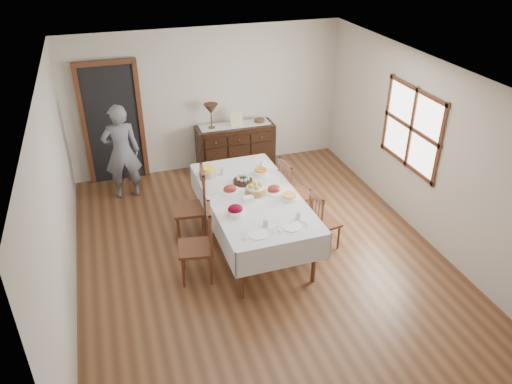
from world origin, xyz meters
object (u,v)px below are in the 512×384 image
object	(u,v)px
person	(121,149)
table_lamp	(211,110)
chair_left_far	(194,205)
sideboard	(236,147)
chair_left_near	(200,244)
dining_table	(252,201)
chair_right_near	(322,220)
chair_right_far	(293,192)

from	to	relation	value
person	table_lamp	distance (m)	1.73
chair_left_far	sideboard	bearing A→B (deg)	157.13
sideboard	chair_left_near	bearing A→B (deg)	-113.79
chair_left_far	dining_table	bearing A→B (deg)	67.23
dining_table	chair_right_near	xyz separation A→B (m)	(0.93, -0.35, -0.29)
chair_right_near	dining_table	bearing A→B (deg)	61.15
chair_right_near	chair_right_far	xyz separation A→B (m)	(-0.16, 0.76, 0.08)
chair_right_far	person	distance (m)	2.92
chair_left_near	person	world-z (taller)	person
chair_right_near	chair_left_near	bearing A→B (deg)	86.34
person	table_lamp	size ratio (longest dim) A/B	3.82
chair_right_far	sideboard	xyz separation A→B (m)	(-0.32, 2.10, -0.11)
chair_right_near	sideboard	distance (m)	2.90
sideboard	chair_left_far	bearing A→B (deg)	-120.40
chair_left_far	chair_right_near	xyz separation A→B (m)	(1.69, -0.79, -0.11)
table_lamp	person	bearing A→B (deg)	-164.07
chair_right_near	person	world-z (taller)	person
dining_table	chair_right_far	bearing A→B (deg)	26.61
sideboard	table_lamp	distance (m)	0.90
sideboard	person	world-z (taller)	person
person	chair_right_far	bearing A→B (deg)	144.55
chair_right_far	person	world-z (taller)	person
chair_right_near	table_lamp	xyz separation A→B (m)	(-0.92, 2.86, 0.76)
chair_right_near	table_lamp	bearing A→B (deg)	9.55
table_lamp	sideboard	bearing A→B (deg)	-0.59
chair_left_near	sideboard	world-z (taller)	chair_left_near
dining_table	chair_left_near	xyz separation A→B (m)	(-0.87, -0.49, -0.21)
chair_left_far	table_lamp	xyz separation A→B (m)	(0.77, 2.07, 0.65)
chair_right_far	table_lamp	distance (m)	2.34
chair_right_near	person	bearing A→B (deg)	38.60
chair_left_near	person	size ratio (longest dim) A/B	0.61
sideboard	table_lamp	world-z (taller)	table_lamp
chair_left_far	sideboard	size ratio (longest dim) A/B	0.79
chair_right_near	person	xyz separation A→B (m)	(-2.55, 2.39, 0.42)
chair_left_far	table_lamp	world-z (taller)	table_lamp
dining_table	table_lamp	world-z (taller)	table_lamp
chair_left_far	sideboard	world-z (taller)	chair_left_far
dining_table	sideboard	distance (m)	2.56
chair_right_far	person	bearing A→B (deg)	49.22
chair_right_far	dining_table	bearing A→B (deg)	111.24
dining_table	chair_left_far	distance (m)	0.90
chair_right_far	sideboard	world-z (taller)	chair_right_far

